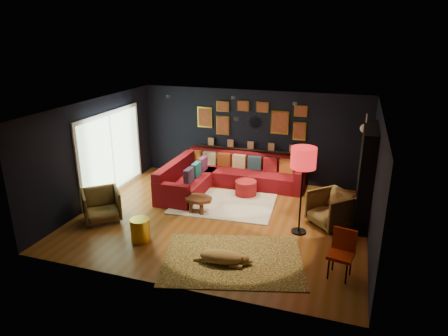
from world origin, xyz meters
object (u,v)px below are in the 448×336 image
(dog, at_px, (221,254))
(pouf, at_px, (246,188))
(sectional, at_px, (221,177))
(armchair_left, at_px, (101,204))
(armchair_right, at_px, (331,207))
(gold_stool, at_px, (140,230))
(coffee_table, at_px, (198,200))
(floor_lamp, at_px, (303,161))
(orange_chair, at_px, (342,249))

(dog, bearing_deg, pouf, 91.27)
(sectional, height_order, armchair_left, sectional)
(armchair_right, relative_size, gold_stool, 1.72)
(armchair_left, xyz_separation_m, dog, (3.18, -0.86, -0.21))
(pouf, distance_m, dog, 3.32)
(coffee_table, xyz_separation_m, gold_stool, (-0.63, -1.64, -0.08))
(pouf, height_order, gold_stool, gold_stool)
(sectional, distance_m, armchair_right, 3.35)
(armchair_left, bearing_deg, gold_stool, -65.58)
(pouf, xyz_separation_m, floor_lamp, (1.63, -1.61, 1.41))
(sectional, height_order, pouf, sectional)
(orange_chair, bearing_deg, sectional, 146.94)
(gold_stool, relative_size, dog, 0.44)
(armchair_left, bearing_deg, dog, -56.91)
(orange_chair, height_order, dog, orange_chair)
(sectional, bearing_deg, orange_chair, -44.22)
(armchair_right, xyz_separation_m, gold_stool, (-3.68, -1.98, -0.18))
(coffee_table, bearing_deg, pouf, 59.74)
(coffee_table, distance_m, gold_stool, 1.76)
(orange_chair, bearing_deg, armchair_left, -174.60)
(coffee_table, distance_m, floor_lamp, 2.77)
(floor_lamp, bearing_deg, armchair_right, 42.80)
(pouf, xyz_separation_m, dog, (0.43, -3.29, -0.03))
(orange_chair, bearing_deg, pouf, 141.98)
(coffee_table, height_order, armchair_left, armchair_left)
(coffee_table, bearing_deg, armchair_left, -151.45)
(pouf, height_order, armchair_left, armchair_left)
(sectional, distance_m, pouf, 0.88)
(sectional, relative_size, orange_chair, 3.88)
(sectional, relative_size, dog, 3.02)
(orange_chair, bearing_deg, floor_lamp, 135.56)
(armchair_left, relative_size, orange_chair, 0.92)
(sectional, height_order, floor_lamp, floor_lamp)
(armchair_left, distance_m, floor_lamp, 4.62)
(gold_stool, relative_size, orange_chair, 0.57)
(pouf, relative_size, armchair_left, 0.70)
(armchair_left, bearing_deg, orange_chair, -47.60)
(coffee_table, height_order, floor_lamp, floor_lamp)
(dog, bearing_deg, armchair_left, 158.74)
(sectional, xyz_separation_m, gold_stool, (-0.62, -3.33, -0.07))
(coffee_table, bearing_deg, dog, -57.30)
(orange_chair, bearing_deg, gold_stool, -168.21)
(armchair_left, bearing_deg, coffee_table, -13.29)
(coffee_table, xyz_separation_m, armchair_left, (-1.95, -1.06, 0.08))
(sectional, height_order, gold_stool, sectional)
(gold_stool, xyz_separation_m, orange_chair, (4.00, 0.04, 0.27))
(coffee_table, height_order, gold_stool, gold_stool)
(gold_stool, distance_m, dog, 1.88)
(armchair_right, relative_size, dog, 0.76)
(sectional, bearing_deg, gold_stool, -100.49)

